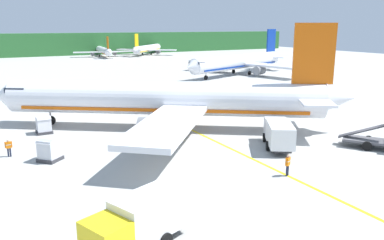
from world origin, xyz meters
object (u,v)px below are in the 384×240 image
object	(u,v)px
airliner_distant	(147,49)
service_truck_fuel	(279,133)
crew_loader_left	(9,147)
crew_loader_right	(167,137)
airliner_foreground	(168,99)
cargo_container_mid	(49,150)
crew_marshaller	(288,163)
service_truck_baggage	(139,221)
cargo_container_far	(44,125)
airliner_mid_apron	(240,62)
airliner_far_taxiway	(103,51)

from	to	relation	value
airliner_distant	service_truck_fuel	bearing A→B (deg)	-106.71
crew_loader_left	crew_loader_right	distance (m)	14.52
crew_loader_right	airliner_distant	bearing A→B (deg)	68.51
airliner_foreground	cargo_container_mid	world-z (taller)	airliner_foreground
crew_marshaller	crew_loader_right	size ratio (longest dim) A/B	1.10
service_truck_baggage	crew_loader_left	world-z (taller)	service_truck_baggage
service_truck_baggage	cargo_container_far	size ratio (longest dim) A/B	3.17
cargo_container_far	service_truck_baggage	bearing A→B (deg)	-88.07
airliner_foreground	crew_loader_right	distance (m)	7.49
airliner_distant	crew_loader_right	world-z (taller)	airliner_distant
airliner_foreground	cargo_container_far	bearing A→B (deg)	160.90
service_truck_baggage	airliner_distant	bearing A→B (deg)	67.45
airliner_foreground	airliner_mid_apron	world-z (taller)	airliner_foreground
cargo_container_mid	airliner_far_taxiway	bearing A→B (deg)	71.48
cargo_container_far	crew_loader_right	xyz separation A→B (m)	(9.92, -10.87, -0.01)
airliner_mid_apron	airliner_foreground	bearing A→B (deg)	-134.45
airliner_foreground	airliner_far_taxiway	bearing A→B (deg)	77.44
cargo_container_mid	crew_marshaller	world-z (taller)	cargo_container_mid
service_truck_baggage	crew_marshaller	size ratio (longest dim) A/B	3.59
airliner_distant	service_truck_baggage	distance (m)	143.59
crew_loader_left	crew_loader_right	bearing A→B (deg)	-16.19
airliner_mid_apron	airliner_far_taxiway	world-z (taller)	airliner_mid_apron
crew_loader_right	airliner_far_taxiway	bearing A→B (deg)	76.64
airliner_foreground	service_truck_baggage	size ratio (longest dim) A/B	5.71
airliner_foreground	crew_loader_left	distance (m)	17.39
cargo_container_far	cargo_container_mid	bearing A→B (deg)	-95.74
airliner_mid_apron	crew_marshaller	xyz separation A→B (m)	(-35.20, -55.78, -2.01)
cargo_container_mid	airliner_mid_apron	bearing A→B (deg)	40.09
crew_loader_left	airliner_mid_apron	bearing A→B (deg)	36.52
cargo_container_mid	crew_loader_left	world-z (taller)	cargo_container_mid
service_truck_fuel	crew_loader_right	bearing A→B (deg)	148.77
crew_marshaller	crew_loader_left	size ratio (longest dim) A/B	1.09
cargo_container_far	airliner_far_taxiway	bearing A→B (deg)	70.36
cargo_container_mid	crew_marshaller	size ratio (longest dim) A/B	1.35
airliner_distant	crew_loader_right	size ratio (longest dim) A/B	14.96
airliner_mid_apron	airliner_far_taxiway	distance (m)	72.64
airliner_foreground	airliner_mid_apron	size ratio (longest dim) A/B	1.00
service_truck_baggage	airliner_mid_apron	bearing A→B (deg)	50.56
airliner_far_taxiway	service_truck_baggage	xyz separation A→B (m)	(-36.49, -131.33, -0.67)
service_truck_baggage	cargo_container_mid	xyz separation A→B (m)	(-1.88, 16.82, -0.58)
cargo_container_mid	crew_marshaller	distance (m)	20.38
cargo_container_mid	crew_loader_left	distance (m)	4.21
airliner_far_taxiway	service_truck_fuel	size ratio (longest dim) A/B	4.28
service_truck_baggage	crew_loader_right	bearing A→B (deg)	60.09
airliner_foreground	cargo_container_far	size ratio (longest dim) A/B	18.11
crew_loader_left	cargo_container_mid	bearing A→B (deg)	-43.75
airliner_mid_apron	cargo_container_far	xyz separation A→B (m)	(-50.09, -33.25, -2.11)
airliner_foreground	crew_marshaller	distance (m)	18.25
cargo_container_mid	cargo_container_far	distance (m)	9.78
airliner_mid_apron	cargo_container_mid	distance (m)	66.79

